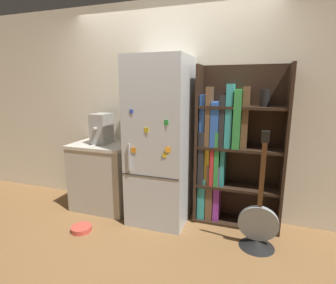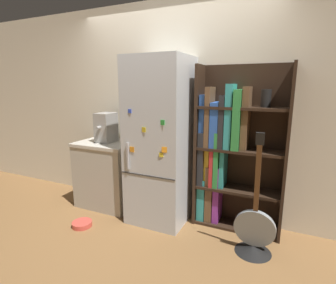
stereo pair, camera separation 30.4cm
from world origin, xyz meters
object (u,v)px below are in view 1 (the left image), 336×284
pet_bowl (81,228)px  guitar (258,231)px  refrigerator (160,142)px  bookshelf (228,149)px  espresso_machine (102,129)px

pet_bowl → guitar: bearing=9.9°
refrigerator → bookshelf: refrigerator is taller
refrigerator → pet_bowl: refrigerator is taller
refrigerator → espresso_machine: refrigerator is taller
refrigerator → espresso_machine: bearing=175.9°
bookshelf → pet_bowl: (-1.49, -0.77, -0.86)m
refrigerator → guitar: refrigerator is taller
espresso_machine → guitar: size_ratio=0.31×
bookshelf → pet_bowl: 1.89m
guitar → pet_bowl: bearing=-170.1°
refrigerator → bookshelf: size_ratio=1.05×
refrigerator → pet_bowl: (-0.74, -0.58, -0.93)m
bookshelf → guitar: size_ratio=1.50×
refrigerator → pet_bowl: 1.32m
refrigerator → bookshelf: bearing=14.2°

